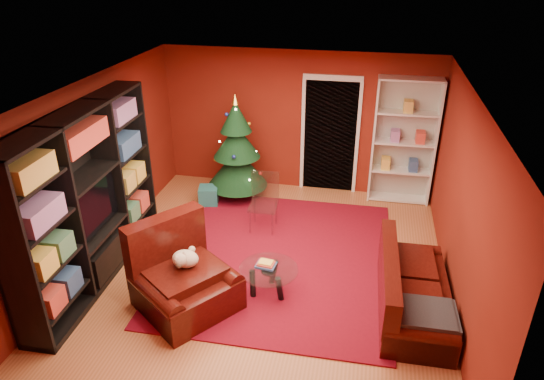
% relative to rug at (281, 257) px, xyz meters
% --- Properties ---
extents(floor, '(5.00, 5.50, 0.05)m').
position_rel_rug_xyz_m(floor, '(-0.17, -0.25, -0.04)').
color(floor, '#A85B32').
rests_on(floor, ground).
extents(ceiling, '(5.00, 5.50, 0.05)m').
position_rel_rug_xyz_m(ceiling, '(-0.17, -0.25, 2.61)').
color(ceiling, silver).
rests_on(ceiling, wall_back).
extents(wall_back, '(5.00, 0.05, 2.60)m').
position_rel_rug_xyz_m(wall_back, '(-0.17, 2.52, 1.29)').
color(wall_back, maroon).
rests_on(wall_back, ground).
extents(wall_left, '(0.05, 5.50, 2.60)m').
position_rel_rug_xyz_m(wall_left, '(-2.69, -0.25, 1.29)').
color(wall_left, maroon).
rests_on(wall_left, ground).
extents(wall_right, '(0.05, 5.50, 2.60)m').
position_rel_rug_xyz_m(wall_right, '(2.36, -0.25, 1.29)').
color(wall_right, maroon).
rests_on(wall_right, ground).
extents(doorway, '(1.06, 0.60, 2.16)m').
position_rel_rug_xyz_m(doorway, '(0.43, 2.48, 1.04)').
color(doorway, black).
rests_on(doorway, floor).
extents(rug, '(3.28, 3.80, 0.02)m').
position_rel_rug_xyz_m(rug, '(0.00, 0.00, 0.00)').
color(rug, maroon).
rests_on(rug, floor).
extents(media_unit, '(0.59, 3.12, 2.38)m').
position_rel_rug_xyz_m(media_unit, '(-2.44, -0.88, 1.18)').
color(media_unit, black).
rests_on(media_unit, floor).
extents(christmas_tree, '(1.45, 1.45, 1.95)m').
position_rel_rug_xyz_m(christmas_tree, '(-1.16, 1.85, 0.94)').
color(christmas_tree, black).
rests_on(christmas_tree, floor).
extents(gift_box_teal, '(0.40, 0.40, 0.33)m').
position_rel_rug_xyz_m(gift_box_teal, '(-1.60, 1.43, 0.16)').
color(gift_box_teal, '#1E6369').
rests_on(gift_box_teal, floor).
extents(gift_box_red, '(0.28, 0.28, 0.22)m').
position_rel_rug_xyz_m(gift_box_red, '(-0.95, 2.09, 0.10)').
color(gift_box_red, maroon).
rests_on(gift_box_red, floor).
extents(white_bookshelf, '(1.07, 0.40, 2.30)m').
position_rel_rug_xyz_m(white_bookshelf, '(1.73, 2.32, 1.11)').
color(white_bookshelf, white).
rests_on(white_bookshelf, floor).
extents(armchair, '(1.66, 1.66, 0.93)m').
position_rel_rug_xyz_m(armchair, '(-0.97, -1.31, 0.45)').
color(armchair, black).
rests_on(armchair, rug).
extents(dog, '(0.48, 0.50, 0.30)m').
position_rel_rug_xyz_m(dog, '(-0.98, -1.24, 0.68)').
color(dog, beige).
rests_on(dog, armchair).
extents(sofa, '(0.88, 1.87, 0.80)m').
position_rel_rug_xyz_m(sofa, '(1.85, -0.81, 0.39)').
color(sofa, black).
rests_on(sofa, rug).
extents(coffee_table, '(0.87, 0.87, 0.49)m').
position_rel_rug_xyz_m(coffee_table, '(-0.01, -0.84, 0.19)').
color(coffee_table, gray).
rests_on(coffee_table, rug).
extents(acrylic_chair, '(0.46, 0.50, 0.87)m').
position_rel_rug_xyz_m(acrylic_chair, '(-0.44, 0.76, 0.42)').
color(acrylic_chair, '#66605B').
rests_on(acrylic_chair, rug).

